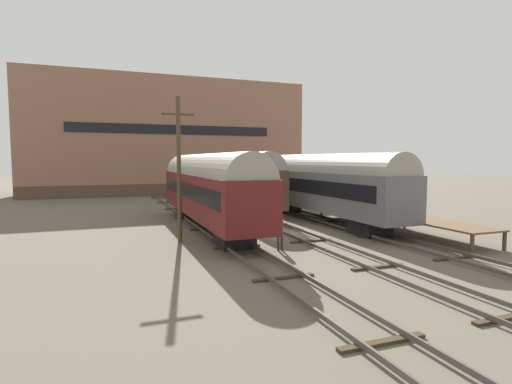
% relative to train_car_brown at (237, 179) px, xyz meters
% --- Properties ---
extents(ground_plane, '(200.00, 200.00, 0.00)m').
position_rel_train_car_brown_xyz_m(ground_plane, '(0.00, -10.62, -3.03)').
color(ground_plane, '#60594C').
extents(track_left, '(2.60, 60.00, 0.26)m').
position_rel_train_car_brown_xyz_m(track_left, '(-4.50, -10.62, -2.89)').
color(track_left, '#4C4742').
rests_on(track_left, ground).
extents(track_middle, '(2.60, 60.00, 0.26)m').
position_rel_train_car_brown_xyz_m(track_middle, '(0.00, -10.62, -2.89)').
color(track_middle, '#4C4742').
rests_on(track_middle, ground).
extents(track_right, '(2.60, 60.00, 0.26)m').
position_rel_train_car_brown_xyz_m(track_right, '(4.50, -10.62, -2.89)').
color(track_right, '#4C4742').
rests_on(track_right, ground).
extents(train_car_brown, '(2.97, 15.27, 5.33)m').
position_rel_train_car_brown_xyz_m(train_car_brown, '(0.00, 0.00, 0.00)').
color(train_car_brown, black).
rests_on(train_car_brown, ground).
extents(train_car_maroon, '(2.94, 18.38, 5.11)m').
position_rel_train_car_brown_xyz_m(train_car_maroon, '(-4.50, -7.16, -0.11)').
color(train_car_maroon, black).
rests_on(train_car_maroon, ground).
extents(train_car_grey, '(2.89, 18.65, 5.16)m').
position_rel_train_car_brown_xyz_m(train_car_grey, '(4.50, -6.88, -0.08)').
color(train_car_grey, black).
rests_on(train_car_grey, ground).
extents(station_platform, '(2.56, 15.04, 1.10)m').
position_rel_train_car_brown_xyz_m(station_platform, '(7.09, -11.87, -2.01)').
color(station_platform, brown).
rests_on(station_platform, ground).
extents(bench, '(1.40, 0.40, 0.91)m').
position_rel_train_car_brown_xyz_m(bench, '(7.14, -8.72, -1.44)').
color(bench, '#2D4C33').
rests_on(bench, station_platform).
extents(person_worker, '(0.32, 0.32, 1.83)m').
position_rel_train_car_brown_xyz_m(person_worker, '(-2.58, -15.01, -1.92)').
color(person_worker, '#282833').
rests_on(person_worker, ground).
extents(utility_pole, '(1.80, 0.24, 8.23)m').
position_rel_train_car_brown_xyz_m(utility_pole, '(-7.08, -11.07, 1.25)').
color(utility_pole, '#473828').
rests_on(utility_pole, ground).
extents(warehouse_building, '(37.50, 12.70, 15.76)m').
position_rel_train_car_brown_xyz_m(warehouse_building, '(-2.31, 25.82, 4.85)').
color(warehouse_building, brown).
rests_on(warehouse_building, ground).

